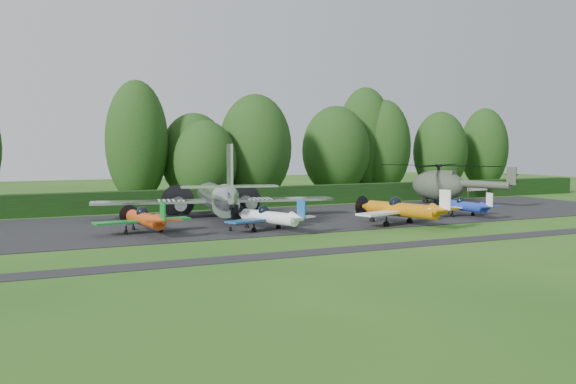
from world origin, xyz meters
name	(u,v)px	position (x,y,z in m)	size (l,w,h in m)	color
ground	(354,233)	(0.00, 0.00, 0.00)	(160.00, 160.00, 0.00)	#235217
apron	(293,219)	(0.00, 10.00, 0.00)	(70.00, 18.00, 0.01)	black
taxiway_verge	(404,245)	(0.00, -6.00, 0.00)	(70.00, 2.00, 0.00)	black
hedgerow	(245,207)	(0.00, 21.00, 0.00)	(90.00, 1.60, 2.00)	black
transport_plane	(218,198)	(-6.02, 12.00, 1.84)	(20.61, 15.80, 6.60)	silver
light_plane_red	(145,219)	(-13.59, 5.73, 1.10)	(6.90, 7.25, 2.65)	#BD3F11
light_plane_white	(269,217)	(-5.07, 3.51, 1.06)	(6.61, 6.95, 2.54)	white
light_plane_orange	(402,209)	(5.56, 2.04, 1.28)	(7.98, 8.39, 3.07)	#BD6C0B
light_plane_blue	(465,206)	(13.97, 4.53, 0.99)	(6.16, 6.48, 2.37)	#1C35A9
helicopter	(439,183)	(20.05, 15.64, 2.26)	(13.04, 15.26, 4.20)	#3A4535
sign_board	(478,187)	(28.86, 19.48, 1.32)	(3.48, 0.13, 1.96)	#3F3326
tree_0	(255,147)	(4.12, 28.17, 5.98)	(8.24, 8.24, 11.98)	black
tree_2	(194,156)	(-1.95, 31.66, 4.94)	(7.73, 7.73, 9.90)	black
tree_5	(336,151)	(16.19, 30.97, 5.55)	(8.45, 8.45, 11.11)	black
tree_6	(383,146)	(23.79, 31.75, 6.08)	(7.17, 7.17, 12.18)	black
tree_7	(440,151)	(32.46, 30.91, 5.35)	(7.32, 7.32, 10.73)	black
tree_8	(484,149)	(40.96, 31.72, 5.71)	(6.66, 6.66, 11.45)	black
tree_9	(137,142)	(-8.68, 30.63, 6.60)	(6.71, 6.71, 13.24)	black
tree_10	(205,162)	(-2.29, 26.62, 4.44)	(6.73, 6.73, 8.91)	black
tree_11	(365,140)	(21.85, 33.13, 6.89)	(7.35, 7.35, 13.81)	black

